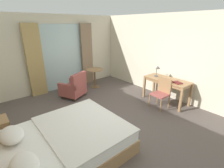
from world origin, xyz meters
TOP-DOWN VIEW (x-y plane):
  - ground at (0.00, 0.00)m, footprint 5.67×6.65m
  - wall_back at (0.00, 3.07)m, footprint 5.27×0.12m
  - wall_right at (2.57, 0.00)m, footprint 0.12×6.25m
  - balcony_glass_door at (0.18, 2.99)m, footprint 1.56×0.02m
  - curtain_panel_left at (-0.82, 2.89)m, footprint 0.52×0.10m
  - curtain_panel_right at (1.18, 2.89)m, footprint 0.47×0.10m
  - bed at (-1.40, -0.40)m, footprint 2.25×1.78m
  - writing_desk at (2.12, -0.27)m, footprint 0.62×1.39m
  - desk_chair at (1.71, -0.39)m, footprint 0.44×0.45m
  - desk_lamp at (2.04, 0.07)m, footprint 0.23×0.24m
  - closed_book at (2.03, -0.66)m, footprint 0.27×0.30m
  - armchair_by_window at (0.02, 1.90)m, footprint 0.91×0.91m
  - round_cafe_table at (1.11, 2.25)m, footprint 0.65×0.65m

SIDE VIEW (x-z plane):
  - ground at x=0.00m, z-range -0.10..0.00m
  - bed at x=-1.40m, z-range -0.24..0.81m
  - armchair_by_window at x=0.02m, z-range -0.09..0.79m
  - desk_chair at x=1.71m, z-range 0.05..0.94m
  - round_cafe_table at x=1.11m, z-range 0.17..0.90m
  - writing_desk at x=2.12m, z-range 0.29..1.05m
  - closed_book at x=2.03m, z-range 0.76..0.79m
  - desk_lamp at x=2.04m, z-range 0.83..1.25m
  - balcony_glass_door at x=0.18m, z-range 0.00..2.37m
  - curtain_panel_left at x=-0.82m, z-range 0.00..2.40m
  - curtain_panel_right at x=1.18m, z-range 0.00..2.40m
  - wall_back at x=0.00m, z-range 0.00..2.70m
  - wall_right at x=2.57m, z-range 0.00..2.70m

